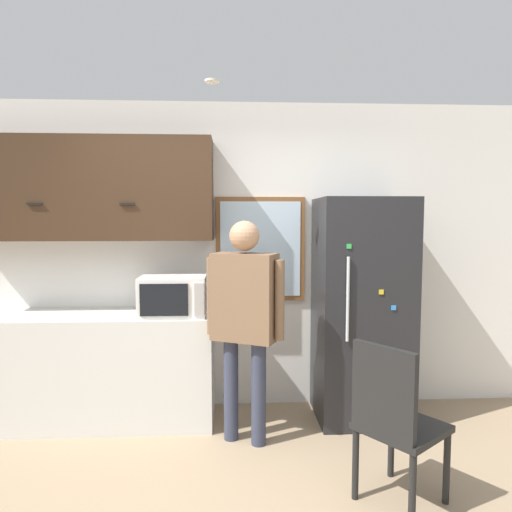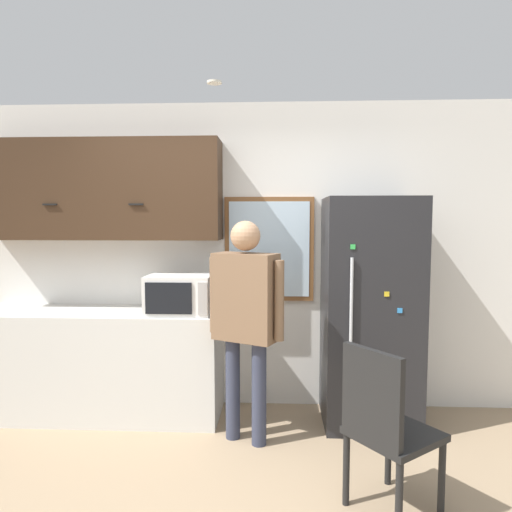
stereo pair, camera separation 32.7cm
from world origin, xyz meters
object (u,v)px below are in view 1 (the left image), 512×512
at_px(microwave, 173,296).
at_px(person, 244,308).
at_px(chair, 394,418).
at_px(refrigerator, 362,309).

relative_size(microwave, person, 0.31).
height_order(microwave, chair, microwave).
relative_size(refrigerator, chair, 1.89).
distance_m(refrigerator, chair, 1.29).
xyz_separation_m(person, chair, (0.84, -0.83, -0.48)).
distance_m(person, chair, 1.28).
bearing_deg(person, chair, -19.79).
height_order(microwave, refrigerator, refrigerator).
bearing_deg(person, microwave, 174.97).
xyz_separation_m(person, refrigerator, (0.99, 0.39, -0.10)).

